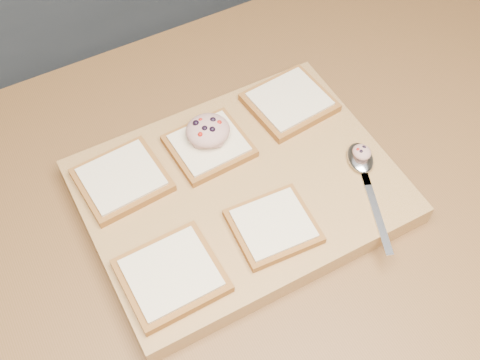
# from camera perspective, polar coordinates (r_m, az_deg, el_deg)

# --- Properties ---
(ground) EXTENTS (4.00, 4.00, 0.00)m
(ground) POSITION_cam_1_polar(r_m,az_deg,el_deg) (1.76, 3.89, -16.24)
(ground) COLOR #515459
(ground) RESTS_ON ground
(island_counter) EXTENTS (2.00, 0.80, 0.90)m
(island_counter) POSITION_cam_1_polar(r_m,az_deg,el_deg) (1.34, 4.98, -9.99)
(island_counter) COLOR slate
(island_counter) RESTS_ON ground
(cutting_board) EXTENTS (0.45, 0.34, 0.04)m
(cutting_board) POSITION_cam_1_polar(r_m,az_deg,el_deg) (0.90, 0.00, -1.08)
(cutting_board) COLOR #AE7F4A
(cutting_board) RESTS_ON island_counter
(bread_far_left) EXTENTS (0.13, 0.12, 0.02)m
(bread_far_left) POSITION_cam_1_polar(r_m,az_deg,el_deg) (0.90, -11.13, 0.06)
(bread_far_left) COLOR #915C25
(bread_far_left) RESTS_ON cutting_board
(bread_far_center) EXTENTS (0.12, 0.11, 0.02)m
(bread_far_center) POSITION_cam_1_polar(r_m,az_deg,el_deg) (0.92, -2.95, 3.28)
(bread_far_center) COLOR #915C25
(bread_far_center) RESTS_ON cutting_board
(bread_far_right) EXTENTS (0.13, 0.13, 0.02)m
(bread_far_right) POSITION_cam_1_polar(r_m,az_deg,el_deg) (0.98, 4.72, 7.39)
(bread_far_right) COLOR #915C25
(bread_far_right) RESTS_ON cutting_board
(bread_near_left) EXTENTS (0.13, 0.12, 0.02)m
(bread_near_left) POSITION_cam_1_polar(r_m,az_deg,el_deg) (0.81, -6.52, -8.96)
(bread_near_left) COLOR #915C25
(bread_near_left) RESTS_ON cutting_board
(bread_near_center) EXTENTS (0.12, 0.11, 0.02)m
(bread_near_center) POSITION_cam_1_polar(r_m,az_deg,el_deg) (0.84, 3.19, -4.37)
(bread_near_center) COLOR #915C25
(bread_near_center) RESTS_ON cutting_board
(tuna_salad_dollop) EXTENTS (0.07, 0.06, 0.03)m
(tuna_salad_dollop) POSITION_cam_1_polar(r_m,az_deg,el_deg) (0.91, -3.08, 4.73)
(tuna_salad_dollop) COLOR tan
(tuna_salad_dollop) RESTS_ON bread_far_center
(spoon) EXTENTS (0.09, 0.19, 0.01)m
(spoon) POSITION_cam_1_polar(r_m,az_deg,el_deg) (0.92, 11.54, 1.35)
(spoon) COLOR silver
(spoon) RESTS_ON cutting_board
(spoon_salad) EXTENTS (0.03, 0.03, 0.02)m
(spoon_salad) POSITION_cam_1_polar(r_m,az_deg,el_deg) (0.92, 11.47, 2.62)
(spoon_salad) COLOR tan
(spoon_salad) RESTS_ON spoon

